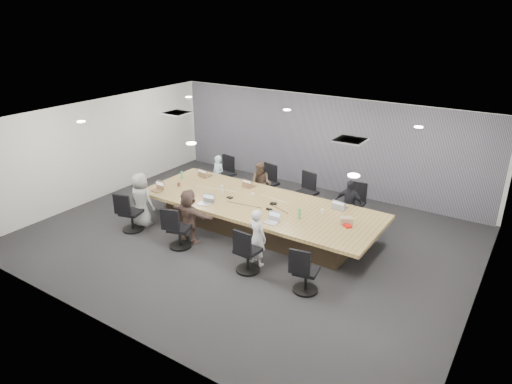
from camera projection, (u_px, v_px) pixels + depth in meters
The scene contains 39 objects.
floor at pixel (247, 238), 10.91m from camera, with size 10.00×8.00×0.00m, color #262628.
ceiling at pixel (246, 123), 9.86m from camera, with size 10.00×8.00×0.00m, color white.
wall_back at pixel (323, 143), 13.48m from camera, with size 10.00×2.80×0.00m, color silver.
wall_front at pixel (105, 258), 7.28m from camera, with size 10.00×2.80×0.00m, color silver.
wall_left at pixel (101, 149), 12.92m from camera, with size 8.00×2.80×0.00m, color silver.
wall_right at pixel (486, 240), 7.84m from camera, with size 8.00×2.80×0.00m, color silver.
curtain at pixel (321, 144), 13.42m from camera, with size 9.80×0.04×2.80m, color slate.
conference_table at pixel (258, 215), 11.14m from camera, with size 6.00×2.20×0.74m.
chair_0 at pixel (225, 177), 13.61m from camera, with size 0.57×0.57×0.85m, color black, non-canonical shape.
chair_1 at pixel (268, 187), 12.85m from camera, with size 0.58×0.58×0.87m, color black, non-canonical shape.
chair_2 at pixel (306, 196), 12.23m from camera, with size 0.58×0.58×0.86m, color black, non-canonical shape.
chair_3 at pixel (353, 207), 11.55m from camera, with size 0.58×0.58×0.85m, color black, non-canonical shape.
chair_4 at pixel (132, 215), 11.14m from camera, with size 0.54×0.54×0.80m, color black, non-canonical shape.
chair_5 at pixel (180, 231), 10.35m from camera, with size 0.54×0.54×0.79m, color black, non-canonical shape.
chair_6 at pixel (248, 254), 9.39m from camera, with size 0.54×0.54×0.80m, color black, non-canonical shape.
chair_7 at pixel (306, 274), 8.72m from camera, with size 0.52×0.52×0.77m, color black, non-canonical shape.
person_0 at pixel (218, 175), 13.28m from camera, with size 0.43×0.28×1.17m, color silver.
laptop_0 at pixel (206, 175), 12.79m from camera, with size 0.34×0.23×0.02m, color #8C6647.
person_1 at pixel (261, 184), 12.51m from camera, with size 0.60×0.47×1.23m, color #4E3C30.
laptop_1 at pixel (250, 186), 12.03m from camera, with size 0.29×0.20×0.02m, color #8C6647.
person_3 at pixel (349, 204), 11.20m from camera, with size 0.74×0.31×1.26m, color black.
laptop_3 at pixel (340, 207), 10.73m from camera, with size 0.31×0.22×0.02m, color #B2B2B7.
person_4 at pixel (141, 200), 11.30m from camera, with size 0.67×0.44×1.38m, color gray.
laptop_4 at pixel (157, 191), 11.71m from camera, with size 0.29×0.20×0.02m, color #8C6647.
person_5 at pixel (189, 216), 10.53m from camera, with size 1.20×0.38×1.30m, color brown.
laptop_5 at pixel (204, 204), 10.92m from camera, with size 0.30×0.21×0.02m, color #B2B2B7.
person_6 at pixel (257, 237), 9.58m from camera, with size 0.46×0.30×1.27m, color silver.
laptop_6 at pixel (271, 223), 9.96m from camera, with size 0.29×0.20×0.02m, color #B2B2B7.
bottle_green_left at pixel (182, 175), 12.50m from camera, with size 0.06×0.06×0.23m, color #50A260.
bottle_green_right at pixel (299, 213), 10.14m from camera, with size 0.07×0.07×0.25m, color #50A260.
bottle_clear at pixel (222, 189), 11.51m from camera, with size 0.07×0.07×0.23m, color silver.
cup_white_far at pixel (253, 195), 11.35m from camera, with size 0.07×0.07×0.09m, color white.
cup_white_near at pixel (322, 211), 10.45m from camera, with size 0.07×0.07×0.09m, color white.
mug_brown at pixel (179, 184), 12.03m from camera, with size 0.08×0.08×0.10m, color brown.
mic_left at pixel (230, 198), 11.27m from camera, with size 0.14×0.10×0.03m, color black.
mic_right at pixel (273, 203), 10.93m from camera, with size 0.16×0.11×0.03m, color black.
stapler at pixel (269, 209), 10.58m from camera, with size 0.15×0.04×0.06m, color black.
canvas_bag at pixel (346, 221), 9.92m from camera, with size 0.27×0.17×0.15m, color tan.
snack_packet at pixel (347, 225), 9.81m from camera, with size 0.20×0.13×0.04m, color red.
Camera 1 is at (5.50, -7.99, 5.10)m, focal length 32.00 mm.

